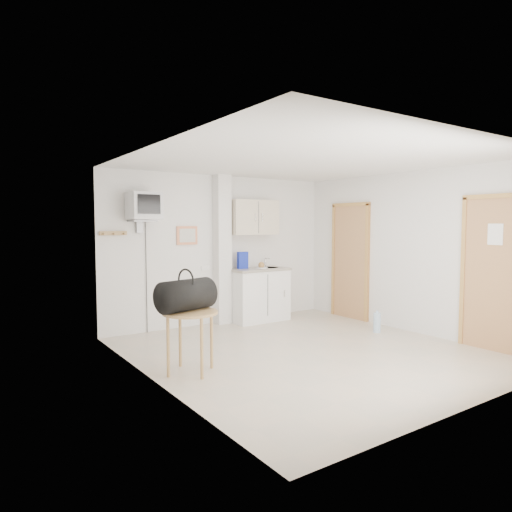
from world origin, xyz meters
TOP-DOWN VIEW (x-y plane):
  - ground at (0.00, 0.00)m, footprint 4.50×4.50m
  - room_envelope at (0.24, 0.09)m, footprint 4.24×4.54m
  - kitchenette at (0.57, 2.00)m, footprint 1.03×0.58m
  - crt_television at (-1.45, 2.02)m, footprint 0.44×0.45m
  - round_table at (-1.65, 0.11)m, footprint 0.62×0.62m
  - duffel_bag at (-1.68, 0.15)m, footprint 0.72×0.51m
  - water_bottle at (1.61, 0.21)m, footprint 0.11×0.11m

SIDE VIEW (x-z plane):
  - ground at x=0.00m, z-range 0.00..0.00m
  - water_bottle at x=1.61m, z-range -0.02..0.32m
  - round_table at x=-1.65m, z-range 0.26..0.96m
  - kitchenette at x=0.57m, z-range -0.25..1.85m
  - duffel_bag at x=-1.68m, z-range 0.65..1.13m
  - room_envelope at x=0.24m, z-range 0.26..2.81m
  - crt_television at x=-1.45m, z-range 0.86..3.01m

